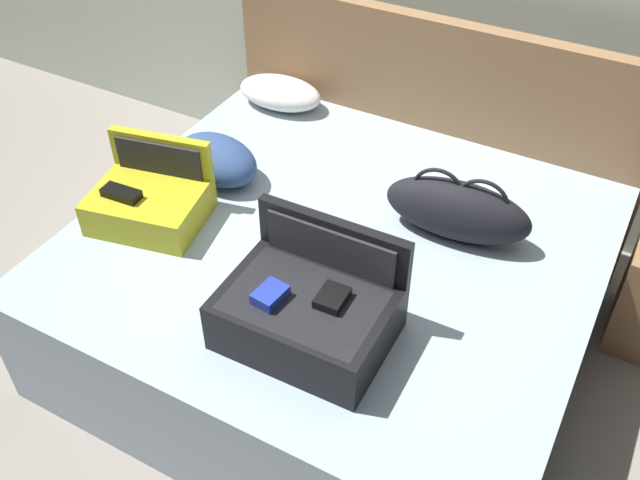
{
  "coord_description": "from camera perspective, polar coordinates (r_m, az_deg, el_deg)",
  "views": [
    {
      "loc": [
        0.96,
        -1.49,
        2.42
      ],
      "look_at": [
        0.0,
        0.26,
        0.67
      ],
      "focal_mm": 39.79,
      "sensor_mm": 36.0,
      "label": 1
    }
  ],
  "objects": [
    {
      "name": "ground_plane",
      "position": [
        3.0,
        -2.46,
        -12.68
      ],
      "size": [
        12.0,
        12.0,
        0.0
      ],
      "primitive_type": "plane",
      "color": "gray"
    },
    {
      "name": "bed",
      "position": [
        3.0,
        1.27,
        -4.03
      ],
      "size": [
        2.0,
        1.84,
        0.57
      ],
      "primitive_type": "cube",
      "color": "#99ADBC",
      "rests_on": "ground"
    },
    {
      "name": "headboard",
      "position": [
        3.54,
        8.67,
        8.9
      ],
      "size": [
        2.04,
        0.08,
        1.11
      ],
      "primitive_type": "cube",
      "color": "olive",
      "rests_on": "ground"
    },
    {
      "name": "hard_case_large",
      "position": [
        2.36,
        -0.97,
        -5.69
      ],
      "size": [
        0.56,
        0.42,
        0.38
      ],
      "rotation": [
        0.0,
        0.0,
        0.02
      ],
      "color": "black",
      "rests_on": "bed"
    },
    {
      "name": "hard_case_medium",
      "position": [
        2.93,
        -13.55,
        3.13
      ],
      "size": [
        0.5,
        0.43,
        0.31
      ],
      "rotation": [
        0.0,
        0.0,
        0.21
      ],
      "color": "gold",
      "rests_on": "bed"
    },
    {
      "name": "duffel_bag",
      "position": [
        2.8,
        10.99,
        2.41
      ],
      "size": [
        0.59,
        0.24,
        0.29
      ],
      "rotation": [
        0.0,
        0.0,
        0.07
      ],
      "color": "black",
      "rests_on": "bed"
    },
    {
      "name": "pillow_near_headboard",
      "position": [
        3.61,
        -3.22,
        11.74
      ],
      "size": [
        0.45,
        0.27,
        0.15
      ],
      "primitive_type": "ellipsoid",
      "rotation": [
        0.0,
        0.0,
        0.06
      ],
      "color": "white",
      "rests_on": "bed"
    },
    {
      "name": "pillow_center_head",
      "position": [
        3.11,
        -8.3,
        6.42
      ],
      "size": [
        0.44,
        0.33,
        0.19
      ],
      "primitive_type": "ellipsoid",
      "rotation": [
        0.0,
        0.0,
        -0.17
      ],
      "color": "navy",
      "rests_on": "bed"
    }
  ]
}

